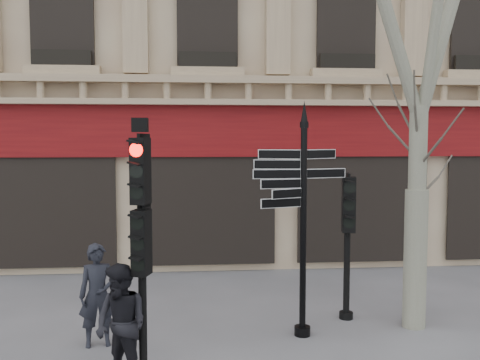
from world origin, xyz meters
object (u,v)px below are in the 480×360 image
object	(u,v)px
fingerpost	(304,179)
pedestrian_a	(98,295)
pedestrian_b	(121,325)
traffic_signal_secondary	(348,220)
traffic_signal_main	(141,216)

from	to	relation	value
fingerpost	pedestrian_a	size ratio (longest dim) A/B	2.39
fingerpost	pedestrian_b	xyz separation A→B (m)	(-2.86, -1.61, -1.87)
fingerpost	pedestrian_b	bearing A→B (deg)	-156.81
traffic_signal_secondary	pedestrian_a	bearing A→B (deg)	-156.73
traffic_signal_secondary	pedestrian_b	distance (m)	4.66
traffic_signal_main	pedestrian_b	bearing A→B (deg)	-128.82
traffic_signal_secondary	fingerpost	bearing A→B (deg)	-130.68
pedestrian_a	traffic_signal_secondary	bearing A→B (deg)	-0.52
pedestrian_a	fingerpost	bearing A→B (deg)	-9.85
fingerpost	traffic_signal_secondary	size ratio (longest dim) A/B	1.50
traffic_signal_main	traffic_signal_secondary	xyz separation A→B (m)	(3.59, 2.19, -0.44)
pedestrian_b	pedestrian_a	bearing A→B (deg)	149.85
traffic_signal_main	pedestrian_a	distance (m)	2.11
pedestrian_a	pedestrian_b	xyz separation A→B (m)	(0.57, -1.45, -0.01)
traffic_signal_main	traffic_signal_secondary	size ratio (longest dim) A/B	1.36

